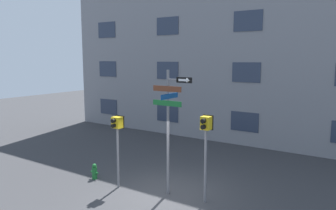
{
  "coord_description": "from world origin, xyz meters",
  "views": [
    {
      "loc": [
        5.9,
        -8.54,
        4.55
      ],
      "look_at": [
        0.07,
        0.24,
        3.03
      ],
      "focal_mm": 35.0,
      "sensor_mm": 36.0,
      "label": 1
    }
  ],
  "objects_px": {
    "street_sign_pole": "(170,120)",
    "pedestrian_signal_left": "(117,131)",
    "fire_hydrant": "(94,172)",
    "pedestrian_signal_right": "(206,135)"
  },
  "relations": [
    {
      "from": "pedestrian_signal_left",
      "to": "pedestrian_signal_right",
      "type": "relative_size",
      "value": 0.92
    },
    {
      "from": "street_sign_pole",
      "to": "pedestrian_signal_right",
      "type": "xyz_separation_m",
      "value": [
        1.27,
        0.11,
        -0.38
      ]
    },
    {
      "from": "pedestrian_signal_left",
      "to": "fire_hydrant",
      "type": "height_order",
      "value": "pedestrian_signal_left"
    },
    {
      "from": "street_sign_pole",
      "to": "pedestrian_signal_right",
      "type": "relative_size",
      "value": 1.49
    },
    {
      "from": "fire_hydrant",
      "to": "street_sign_pole",
      "type": "bearing_deg",
      "value": 7.09
    },
    {
      "from": "street_sign_pole",
      "to": "pedestrian_signal_left",
      "type": "height_order",
      "value": "street_sign_pole"
    },
    {
      "from": "street_sign_pole",
      "to": "fire_hydrant",
      "type": "xyz_separation_m",
      "value": [
        -3.15,
        -0.39,
        -2.27
      ]
    },
    {
      "from": "street_sign_pole",
      "to": "pedestrian_signal_left",
      "type": "distance_m",
      "value": 1.98
    },
    {
      "from": "street_sign_pole",
      "to": "fire_hydrant",
      "type": "relative_size",
      "value": 7.01
    },
    {
      "from": "pedestrian_signal_right",
      "to": "fire_hydrant",
      "type": "xyz_separation_m",
      "value": [
        -4.41,
        -0.5,
        -1.9
      ]
    }
  ]
}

